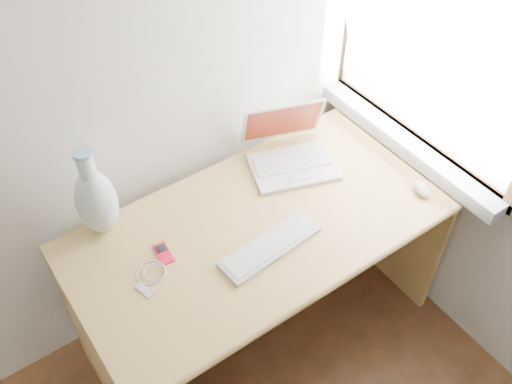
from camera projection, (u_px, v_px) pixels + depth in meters
window at (436, 32)px, 1.96m from camera, size 0.11×0.99×1.10m
desk at (250, 244)px, 2.27m from camera, size 1.41×0.71×0.75m
laptop at (287, 152)px, 2.25m from camera, size 0.39×0.37×0.22m
external_keyboard at (270, 246)px, 1.97m from camera, size 0.39×0.15×0.02m
mouse at (422, 189)px, 2.16m from camera, size 0.08×0.10×0.03m
ipod at (164, 253)px, 1.96m from camera, size 0.05×0.10×0.01m
cable_coil at (151, 273)px, 1.90m from camera, size 0.11×0.11×0.01m
remote at (145, 290)px, 1.85m from camera, size 0.04×0.08×0.01m
vase at (96, 200)px, 1.94m from camera, size 0.14×0.14×0.37m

